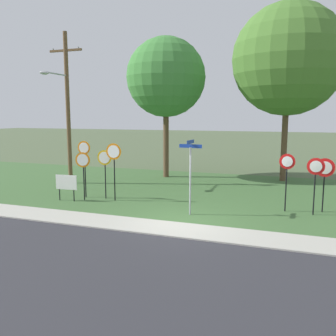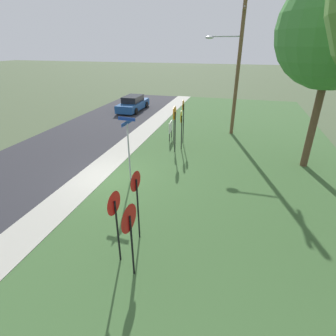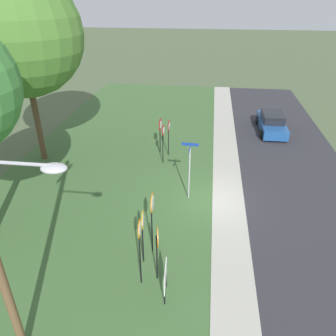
# 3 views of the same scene
# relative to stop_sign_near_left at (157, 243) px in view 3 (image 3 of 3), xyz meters

# --- Properties ---
(ground_plane) EXTENTS (160.00, 160.00, 0.00)m
(ground_plane) POSITION_rel_stop_sign_near_left_xyz_m (5.45, -1.94, -1.72)
(ground_plane) COLOR #4C5B3D
(road_asphalt) EXTENTS (44.00, 6.40, 0.01)m
(road_asphalt) POSITION_rel_stop_sign_near_left_xyz_m (5.45, -6.74, -1.72)
(road_asphalt) COLOR #2D2D33
(road_asphalt) RESTS_ON ground_plane
(sidewalk_strip) EXTENTS (44.00, 1.60, 0.06)m
(sidewalk_strip) POSITION_rel_stop_sign_near_left_xyz_m (5.45, -2.74, -1.69)
(sidewalk_strip) COLOR #ADAA9E
(sidewalk_strip) RESTS_ON ground_plane
(grass_median) EXTENTS (44.00, 12.00, 0.04)m
(grass_median) POSITION_rel_stop_sign_near_left_xyz_m (5.45, 4.06, -1.70)
(grass_median) COLOR #3D6033
(grass_median) RESTS_ON ground_plane
(stop_sign_near_left) EXTENTS (0.71, 0.15, 2.32)m
(stop_sign_near_left) POSITION_rel_stop_sign_near_left_xyz_m (0.00, 0.00, 0.00)
(stop_sign_near_left) COLOR black
(stop_sign_near_left) RESTS_ON grass_median
(stop_sign_near_right) EXTENTS (0.77, 0.10, 2.75)m
(stop_sign_near_right) POSITION_rel_stop_sign_near_left_xyz_m (1.43, 0.42, 0.33)
(stop_sign_near_right) COLOR black
(stop_sign_near_right) RESTS_ON grass_median
(stop_sign_far_left) EXTENTS (0.66, 0.11, 2.81)m
(stop_sign_far_left) POSITION_rel_stop_sign_near_left_xyz_m (-0.26, 0.55, 0.33)
(stop_sign_far_left) COLOR black
(stop_sign_far_left) RESTS_ON grass_median
(stop_sign_far_center) EXTENTS (0.73, 0.12, 2.39)m
(stop_sign_far_center) POSITION_rel_stop_sign_near_left_xyz_m (0.79, 0.67, 0.05)
(stop_sign_far_center) COLOR black
(stop_sign_far_center) RESTS_ON grass_median
(yield_sign_near_left) EXTENTS (0.65, 0.12, 2.47)m
(yield_sign_near_left) POSITION_rel_stop_sign_near_left_xyz_m (9.19, 1.09, 0.14)
(yield_sign_near_left) COLOR black
(yield_sign_near_left) RESTS_ON grass_median
(yield_sign_near_right) EXTENTS (0.69, 0.11, 2.36)m
(yield_sign_near_right) POSITION_rel_stop_sign_near_left_xyz_m (10.29, 0.89, 0.07)
(yield_sign_near_right) COLOR black
(yield_sign_near_right) RESTS_ON grass_median
(yield_sign_far_left) EXTENTS (0.78, 0.13, 2.29)m
(yield_sign_far_left) POSITION_rel_stop_sign_near_left_xyz_m (10.68, 1.48, 0.02)
(yield_sign_far_left) COLOR black
(yield_sign_far_left) RESTS_ON grass_median
(street_name_post) EXTENTS (0.96, 0.82, 3.07)m
(street_name_post) POSITION_rel_stop_sign_near_left_xyz_m (5.50, -0.72, 0.14)
(street_name_post) COLOR #9EA0A8
(street_name_post) RESTS_ON grass_median
(notice_board) EXTENTS (1.10, 0.10, 1.25)m
(notice_board) POSITION_rel_stop_sign_near_left_xyz_m (-0.72, -0.37, -0.85)
(notice_board) COLOR black
(notice_board) RESTS_ON grass_median
(oak_tree_right) EXTENTS (6.65, 6.65, 10.66)m
(oak_tree_right) POSITION_rel_stop_sign_near_left_xyz_m (8.85, 8.63, 5.64)
(oak_tree_right) COLOR brown
(oak_tree_right) RESTS_ON grass_median
(parked_sedan_distant) EXTENTS (4.59, 1.92, 1.39)m
(parked_sedan_distant) POSITION_rel_stop_sign_near_left_xyz_m (15.41, -6.21, -1.08)
(parked_sedan_distant) COLOR #1E4C8C
(parked_sedan_distant) RESTS_ON road_asphalt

